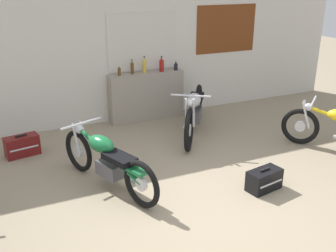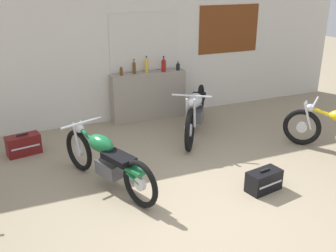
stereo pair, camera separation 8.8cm
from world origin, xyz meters
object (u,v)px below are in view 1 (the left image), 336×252
motorcycle_green (107,160)px  hard_case_darkred (22,146)px  motorcycle_silver (194,110)px  hard_case_black (264,180)px  bottle_leftmost (119,71)px  bottle_center (144,65)px  bottle_rightmost (176,66)px  bottle_left_center (132,67)px  bottle_right_center (162,65)px

motorcycle_green → hard_case_darkred: (-0.96, 1.51, -0.23)m
motorcycle_silver → hard_case_black: motorcycle_silver is taller
bottle_leftmost → motorcycle_silver: bearing=-46.1°
bottle_leftmost → bottle_center: size_ratio=0.61×
bottle_rightmost → motorcycle_green: bearing=-132.6°
bottle_left_center → bottle_rightmost: (0.88, -0.05, -0.05)m
bottle_leftmost → hard_case_darkred: bottle_leftmost is taller
bottle_rightmost → motorcycle_green: (-2.06, -2.24, -0.61)m
bottle_center → motorcycle_green: bearing=-121.8°
bottle_left_center → motorcycle_silver: size_ratio=0.15×
bottle_right_center → bottle_center: bearing=166.1°
motorcycle_silver → hard_case_black: 2.15m
bottle_right_center → hard_case_darkred: size_ratio=0.54×
bottle_center → bottle_rightmost: bearing=-6.7°
hard_case_darkred → motorcycle_silver: bearing=-5.9°
motorcycle_green → hard_case_black: bearing=-26.3°
bottle_rightmost → motorcycle_silver: bearing=-97.0°
bottle_left_center → hard_case_darkred: size_ratio=0.51×
bottle_leftmost → hard_case_darkred: 2.19m
hard_case_black → motorcycle_silver: bearing=88.1°
bottle_right_center → motorcycle_green: size_ratio=0.16×
bottle_right_center → hard_case_black: bottle_right_center is taller
bottle_right_center → motorcycle_green: (-1.75, -2.24, -0.66)m
bottle_leftmost → motorcycle_green: bearing=-112.1°
bottle_left_center → bottle_right_center: size_ratio=0.94×
bottle_right_center → bottle_rightmost: bottle_right_center is taller
bottle_right_center → bottle_rightmost: size_ratio=1.76×
bottle_leftmost → hard_case_black: (0.94, -3.18, -0.87)m
motorcycle_green → bottle_left_center: bearing=62.8°
bottle_leftmost → hard_case_darkred: bearing=-158.0°
bottle_center → bottle_rightmost: 0.63m
bottle_rightmost → motorcycle_silver: bottle_rightmost is taller
bottle_center → bottle_right_center: (0.32, -0.08, -0.01)m
bottle_left_center → bottle_right_center: 0.58m
bottle_leftmost → bottle_center: (0.52, 0.05, 0.05)m
bottle_center → hard_case_black: 3.39m
motorcycle_green → motorcycle_silver: size_ratio=1.02×
bottle_rightmost → bottle_center: bearing=173.3°
bottle_right_center → hard_case_darkred: bearing=-165.0°
bottle_leftmost → motorcycle_silver: bottle_leftmost is taller
motorcycle_silver → hard_case_darkred: motorcycle_silver is taller
bottle_left_center → bottle_rightmost: bottle_left_center is taller
motorcycle_silver → bottle_rightmost: bearing=83.0°
bottle_rightmost → hard_case_darkred: bottle_rightmost is taller
bottle_leftmost → bottle_left_center: bearing=5.4°
bottle_left_center → hard_case_black: 3.40m
bottle_left_center → bottle_rightmost: 0.88m
bottle_left_center → motorcycle_silver: bottle_left_center is taller
hard_case_black → bottle_center: bearing=97.5°
bottle_left_center → bottle_center: 0.26m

